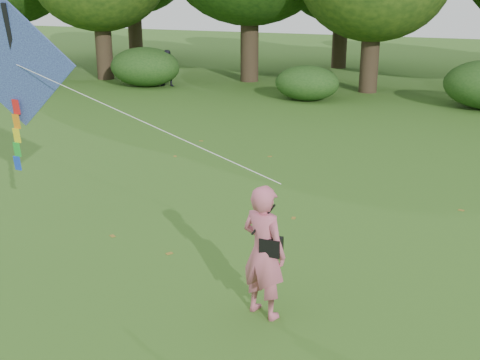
% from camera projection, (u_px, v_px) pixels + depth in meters
% --- Properties ---
extents(ground, '(100.00, 100.00, 0.00)m').
position_uv_depth(ground, '(254.00, 332.00, 8.38)').
color(ground, '#265114').
rests_on(ground, ground).
extents(man_kite_flyer, '(0.85, 0.70, 1.99)m').
position_uv_depth(man_kite_flyer, '(264.00, 252.00, 8.53)').
color(man_kite_flyer, '#C35C73').
rests_on(man_kite_flyer, ground).
extents(bystander_left, '(0.96, 0.84, 1.69)m').
position_uv_depth(bystander_left, '(168.00, 68.00, 27.93)').
color(bystander_left, '#22222D').
rests_on(bystander_left, ground).
extents(crossbody_bag, '(0.43, 0.20, 0.75)m').
position_uv_depth(crossbody_bag, '(271.00, 245.00, 8.42)').
color(crossbody_bag, black).
rests_on(crossbody_bag, ground).
extents(flying_kite, '(6.14, 1.13, 3.03)m').
position_uv_depth(flying_kite, '(16.00, 67.00, 10.20)').
color(flying_kite, '#2974B4').
rests_on(flying_kite, ground).
extents(shrub_band, '(39.15, 3.22, 1.88)m').
position_uv_depth(shrub_band, '(390.00, 82.00, 23.91)').
color(shrub_band, '#264919').
rests_on(shrub_band, ground).
extents(fallen_leaves, '(10.09, 11.69, 0.01)m').
position_uv_depth(fallen_leaves, '(279.00, 221.00, 12.27)').
color(fallen_leaves, olive).
rests_on(fallen_leaves, ground).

